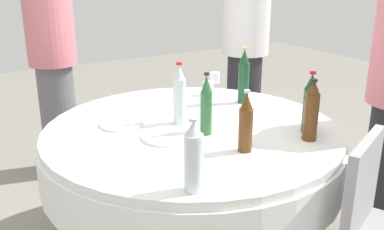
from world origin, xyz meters
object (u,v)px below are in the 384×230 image
at_px(bottle_green_inner, 206,106).
at_px(plate_west, 122,124).
at_px(bottle_brown_far, 311,112).
at_px(bottle_dark_green_rear, 244,77).
at_px(plate_mid, 167,136).
at_px(bottle_clear_east, 193,157).
at_px(bottle_dark_green_outer, 310,104).
at_px(wine_glass_rear, 209,89).
at_px(bottle_brown_left, 246,123).
at_px(dining_table, 192,153).
at_px(bottle_clear_front, 179,95).
at_px(wine_glass_east, 215,79).
at_px(person_front, 245,56).
at_px(person_far, 54,66).
at_px(chair_outer, 383,225).

height_order(bottle_green_inner, plate_west, bottle_green_inner).
height_order(bottle_brown_far, bottle_dark_green_rear, bottle_dark_green_rear).
relative_size(bottle_dark_green_rear, plate_mid, 1.38).
distance_m(bottle_clear_east, bottle_dark_green_outer, 0.82).
height_order(wine_glass_rear, plate_mid, wine_glass_rear).
height_order(bottle_brown_left, plate_mid, bottle_brown_left).
distance_m(dining_table, bottle_brown_left, 0.47).
bearing_deg(bottle_dark_green_rear, bottle_dark_green_outer, 88.56).
bearing_deg(bottle_clear_front, bottle_brown_far, 129.29).
height_order(bottle_dark_green_outer, bottle_brown_left, bottle_dark_green_outer).
bearing_deg(plate_west, wine_glass_east, -162.45).
bearing_deg(bottle_brown_left, person_front, -126.99).
bearing_deg(wine_glass_east, plate_mid, 39.73).
distance_m(plate_west, person_front, 1.37).
relative_size(bottle_dark_green_rear, wine_glass_east, 2.33).
xyz_separation_m(bottle_brown_far, bottle_dark_green_rear, (-0.08, -0.63, 0.02)).
xyz_separation_m(bottle_brown_left, person_front, (-0.88, -1.17, -0.00)).
relative_size(bottle_brown_left, person_far, 0.18).
xyz_separation_m(dining_table, bottle_dark_green_outer, (-0.46, 0.35, 0.29)).
relative_size(bottle_dark_green_rear, person_front, 0.20).
distance_m(bottle_clear_front, person_far, 1.34).
bearing_deg(bottle_brown_left, dining_table, -82.76).
height_order(person_front, person_far, person_front).
relative_size(dining_table, chair_outer, 1.76).
relative_size(bottle_clear_east, bottle_brown_left, 1.01).
bearing_deg(dining_table, bottle_brown_far, 132.40).
xyz_separation_m(bottle_green_inner, bottle_clear_east, (0.34, 0.46, -0.01)).
height_order(bottle_clear_front, bottle_brown_left, bottle_clear_front).
distance_m(bottle_brown_far, chair_outer, 0.57).
relative_size(bottle_green_inner, bottle_brown_left, 1.09).
height_order(bottle_dark_green_outer, person_far, person_far).
bearing_deg(person_front, bottle_green_inner, -85.79).
bearing_deg(dining_table, wine_glass_east, -134.28).
height_order(dining_table, plate_mid, plate_mid).
distance_m(bottle_brown_far, person_far, 1.95).
distance_m(bottle_brown_left, chair_outer, 0.69).
relative_size(bottle_brown_far, bottle_dark_green_rear, 0.88).
relative_size(bottle_dark_green_rear, chair_outer, 0.38).
height_order(bottle_dark_green_rear, chair_outer, bottle_dark_green_rear).
relative_size(bottle_dark_green_outer, plate_west, 1.35).
xyz_separation_m(bottle_brown_left, plate_west, (0.35, -0.58, -0.12)).
bearing_deg(person_far, bottle_clear_east, -103.58).
distance_m(bottle_green_inner, plate_west, 0.46).
relative_size(bottle_clear_east, person_front, 0.17).
bearing_deg(wine_glass_rear, bottle_brown_left, 70.72).
relative_size(dining_table, plate_mid, 6.38).
bearing_deg(plate_west, bottle_clear_east, 87.54).
height_order(bottle_clear_front, bottle_dark_green_outer, bottle_clear_front).
relative_size(wine_glass_rear, person_front, 0.08).
height_order(dining_table, wine_glass_rear, wine_glass_rear).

